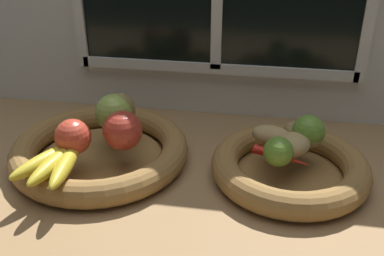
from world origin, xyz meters
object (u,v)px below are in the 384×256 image
Objects in this scene: potato_back at (302,134)px; lime_near at (278,152)px; apple_red_right at (123,130)px; potato_large at (292,145)px; apple_red_front at (73,137)px; apple_green_back at (114,113)px; fruit_bowl_right at (290,167)px; chili_pepper at (282,158)px; potato_oblong at (273,136)px; pear_brown at (120,111)px; fruit_bowl_left at (100,151)px; banana_bunch_front at (56,161)px; lime_far at (308,131)px.

lime_near reaches higher than potato_back.
apple_red_right is 1.01× the size of potato_large.
potato_back is at bearing 61.02° from lime_near.
apple_green_back is at bearing 65.83° from apple_red_front.
apple_red_front is (-4.55, -10.15, -0.45)cm from apple_green_back.
fruit_bowl_right is 2.71× the size of chili_pepper.
pear_brown is at bearing 175.28° from potato_oblong.
apple_red_right is at bearing -23.63° from fruit_bowl_left.
chili_pepper is (-1.76, -2.90, 3.67)cm from fruit_bowl_right.
apple_green_back reaches higher than potato_back.
apple_red_front is 5.94cm from banana_bunch_front.
apple_green_back is at bearing 173.11° from fruit_bowl_right.
potato_oblong is at bearing -4.72° from pear_brown.
lime_near is at bearing -13.97° from apple_green_back.
apple_green_back is 33.72cm from lime_near.
apple_green_back is 0.93× the size of potato_back.
potato_back is at bearing 65.56° from potato_large.
apple_red_front is 43.10cm from potato_back.
banana_bunch_front is at bearing -109.53° from apple_green_back.
apple_green_back reaches higher than lime_near.
apple_green_back is 38.31cm from lime_far.
potato_oblong is at bearing 13.46° from apple_red_front.
apple_red_right is 31.50cm from potato_large.
pear_brown is at bearing 64.16° from apple_red_front.
lime_far reaches higher than potato_large.
potato_back is 1.54cm from lime_far.
fruit_bowl_left is 4.71× the size of pear_brown.
fruit_bowl_left is 35.86cm from chili_pepper.
banana_bunch_front is 3.03× the size of lime_near.
potato_large is at bearing -114.44° from potato_back.
fruit_bowl_left is 4.63× the size of apple_green_back.
apple_red_front is at bearing -171.60° from potato_large.
pear_brown is (2.90, 5.34, 6.49)cm from fruit_bowl_left.
banana_bunch_front is at bearing -137.21° from apple_red_right.
lime_far is at bearing -27.26° from potato_back.
potato_oblong is at bearing 4.74° from fruit_bowl_left.
fruit_bowl_left is 8.08cm from apple_green_back.
potato_large is at bearing -37.87° from potato_oblong.
potato_back is at bearing -1.49° from pear_brown.
lime_near is 0.49× the size of chili_pepper.
potato_back reaches higher than potato_oblong.
fruit_bowl_left is 5.60× the size of lime_far.
lime_far reaches higher than fruit_bowl_left.
pear_brown is 1.02× the size of potato_large.
pear_brown reaches higher than chili_pepper.
apple_red_right reaches higher than lime_near.
potato_large is 3.58cm from chili_pepper.
banana_bunch_front is (-9.50, -8.80, -2.33)cm from apple_red_right.
fruit_bowl_left is at bearing -175.26° from potato_oblong.
fruit_bowl_left is 6.56× the size of lime_near.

